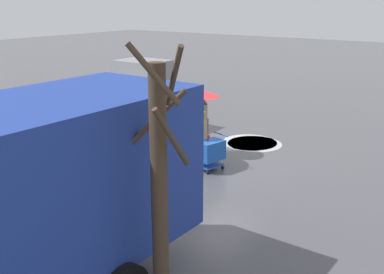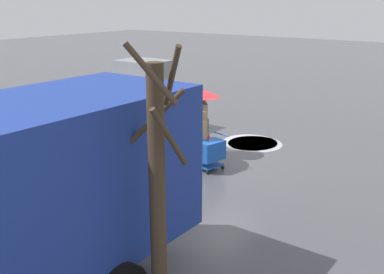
# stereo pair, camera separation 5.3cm
# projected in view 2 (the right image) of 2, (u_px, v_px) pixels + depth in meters

# --- Properties ---
(ground_plane) EXTENTS (90.00, 90.00, 0.00)m
(ground_plane) POSITION_uv_depth(u_px,v_px,m) (214.00, 158.00, 14.34)
(ground_plane) COLOR #4C4C51
(slush_patch_near_cluster) EXTENTS (1.87, 1.87, 0.01)m
(slush_patch_near_cluster) POSITION_uv_depth(u_px,v_px,m) (255.00, 144.00, 15.79)
(slush_patch_near_cluster) COLOR #ADAFB5
(slush_patch_near_cluster) RESTS_ON ground
(slush_patch_under_van) EXTENTS (2.96, 2.96, 0.01)m
(slush_patch_under_van) POSITION_uv_depth(u_px,v_px,m) (153.00, 117.00, 19.32)
(slush_patch_under_van) COLOR silver
(slush_patch_under_van) RESTS_ON ground
(slush_patch_mid_street) EXTENTS (1.91, 1.91, 0.01)m
(slush_patch_mid_street) POSITION_uv_depth(u_px,v_px,m) (250.00, 142.00, 15.95)
(slush_patch_mid_street) COLOR silver
(slush_patch_mid_street) RESTS_ON ground
(cargo_van_parked_right) EXTENTS (2.25, 5.37, 2.60)m
(cargo_van_parked_right) POSITION_uv_depth(u_px,v_px,m) (113.00, 105.00, 16.20)
(cargo_van_parked_right) COLOR gray
(cargo_van_parked_right) RESTS_ON ground
(shopping_cart_vendor) EXTENTS (0.72, 0.92, 1.04)m
(shopping_cart_vendor) POSITION_uv_depth(u_px,v_px,m) (211.00, 151.00, 13.23)
(shopping_cart_vendor) COLOR #1951B2
(shopping_cart_vendor) RESTS_ON ground
(hand_dolly_boxes) EXTENTS (0.76, 0.85, 1.53)m
(hand_dolly_boxes) POSITION_uv_depth(u_px,v_px,m) (196.00, 132.00, 14.05)
(hand_dolly_boxes) COLOR #515156
(hand_dolly_boxes) RESTS_ON ground
(pedestrian_pink_side) EXTENTS (1.04, 1.04, 2.15)m
(pedestrian_pink_side) POSITION_uv_depth(u_px,v_px,m) (183.00, 113.00, 13.41)
(pedestrian_pink_side) COLOR black
(pedestrian_pink_side) RESTS_ON ground
(pedestrian_black_side) EXTENTS (1.04, 1.04, 2.15)m
(pedestrian_black_side) POSITION_uv_depth(u_px,v_px,m) (203.00, 106.00, 14.29)
(pedestrian_black_side) COLOR black
(pedestrian_black_side) RESTS_ON ground
(bare_tree_near) EXTENTS (1.08, 1.08, 4.29)m
(bare_tree_near) POSITION_uv_depth(u_px,v_px,m) (158.00, 193.00, 6.48)
(bare_tree_near) COLOR #423323
(bare_tree_near) RESTS_ON ground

